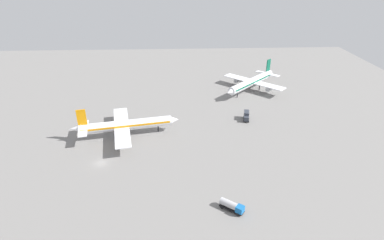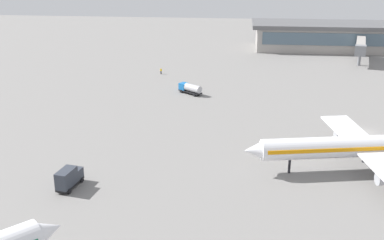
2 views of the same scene
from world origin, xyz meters
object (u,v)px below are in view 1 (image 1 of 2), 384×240
airplane_at_gate (125,125)px  catering_truck (246,116)px  fuel_truck (232,206)px  airplane_taxiing (252,82)px

airplane_at_gate → catering_truck: bearing=2.3°
catering_truck → fuel_truck: bearing=-4.3°
airplane_at_gate → fuel_truck: airplane_at_gate is taller
airplane_taxiing → fuel_truck: bearing=28.7°
airplane_at_gate → airplane_taxiing: airplane_taxiing is taller
airplane_at_gate → fuel_truck: size_ratio=6.21×
airplane_at_gate → airplane_taxiing: 69.27m
fuel_truck → catering_truck: 52.22m
fuel_truck → catering_truck: (13.92, 50.33, 0.31)m
airplane_at_gate → catering_truck: airplane_at_gate is taller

